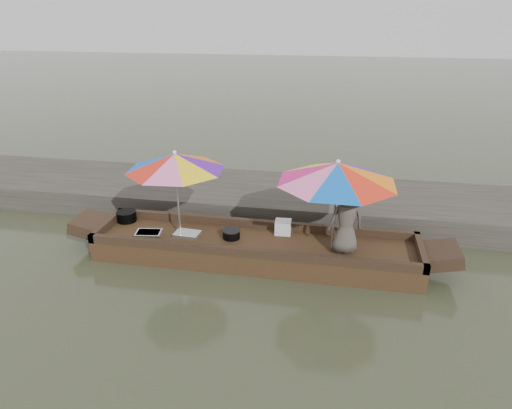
% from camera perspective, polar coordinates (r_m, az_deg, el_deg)
% --- Properties ---
extents(water, '(80.00, 80.00, 0.00)m').
position_cam_1_polar(water, '(8.07, -0.13, -6.82)').
color(water, '#373E24').
rests_on(water, ground).
extents(dock, '(22.00, 2.20, 0.50)m').
position_cam_1_polar(dock, '(9.91, 2.25, 0.68)').
color(dock, '#2D2B26').
rests_on(dock, ground).
extents(boat_hull, '(5.59, 1.20, 0.35)m').
position_cam_1_polar(boat_hull, '(7.98, -0.13, -5.73)').
color(boat_hull, '#382616').
rests_on(boat_hull, water).
extents(cooking_pot, '(0.37, 0.37, 0.19)m').
position_cam_1_polar(cooking_pot, '(8.95, -15.88, -1.41)').
color(cooking_pot, black).
rests_on(cooking_pot, boat_hull).
extents(tray_crayfish, '(0.49, 0.37, 0.09)m').
position_cam_1_polar(tray_crayfish, '(8.26, -13.27, -3.63)').
color(tray_crayfish, silver).
rests_on(tray_crayfish, boat_hull).
extents(tray_scallop, '(0.46, 0.34, 0.06)m').
position_cam_1_polar(tray_scallop, '(8.17, -8.60, -3.68)').
color(tray_scallop, silver).
rests_on(tray_scallop, boat_hull).
extents(charcoal_grill, '(0.30, 0.30, 0.14)m').
position_cam_1_polar(charcoal_grill, '(7.99, -3.10, -3.74)').
color(charcoal_grill, black).
rests_on(charcoal_grill, boat_hull).
extents(supply_bag, '(0.29, 0.23, 0.26)m').
position_cam_1_polar(supply_bag, '(8.12, 3.40, -2.83)').
color(supply_bag, silver).
rests_on(supply_bag, boat_hull).
extents(vendor, '(0.65, 0.52, 1.15)m').
position_cam_1_polar(vendor, '(7.47, 11.20, -1.89)').
color(vendor, '#4A433D').
rests_on(vendor, boat_hull).
extents(umbrella_bow, '(2.11, 2.11, 1.55)m').
position_cam_1_polar(umbrella_bow, '(7.92, -9.77, 1.26)').
color(umbrella_bow, '#5714A5').
rests_on(umbrella_bow, boat_hull).
extents(umbrella_stern, '(2.54, 2.54, 1.55)m').
position_cam_1_polar(umbrella_stern, '(7.46, 9.83, -0.15)').
color(umbrella_stern, orange).
rests_on(umbrella_stern, boat_hull).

